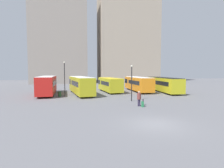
# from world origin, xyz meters

# --- Properties ---
(ground_plane) EXTENTS (160.00, 160.00, 0.00)m
(ground_plane) POSITION_xyz_m (0.00, 0.00, 0.00)
(ground_plane) COLOR slate
(building_block_left) EXTENTS (18.36, 15.05, 34.88)m
(building_block_left) POSITION_xyz_m (-11.58, 53.82, 17.44)
(building_block_left) COLOR gray
(building_block_left) RESTS_ON ground_plane
(building_block_right) EXTENTS (21.40, 14.45, 44.60)m
(building_block_right) POSITION_xyz_m (13.11, 53.82, 22.30)
(building_block_right) COLOR tan
(building_block_right) RESTS_ON ground_plane
(bus_0) EXTENTS (3.13, 10.54, 3.19)m
(bus_0) POSITION_xyz_m (-10.90, 19.80, 1.73)
(bus_0) COLOR red
(bus_0) RESTS_ON ground_plane
(bus_1) EXTENTS (4.39, 12.18, 3.08)m
(bus_1) POSITION_xyz_m (-5.21, 19.50, 1.68)
(bus_1) COLOR gold
(bus_1) RESTS_ON ground_plane
(bus_2) EXTENTS (3.50, 9.28, 2.75)m
(bus_2) POSITION_xyz_m (0.50, 21.84, 1.49)
(bus_2) COLOR gold
(bus_2) RESTS_ON ground_plane
(bus_3) EXTENTS (2.72, 11.09, 2.90)m
(bus_3) POSITION_xyz_m (6.38, 21.90, 1.59)
(bus_3) COLOR orange
(bus_3) RESTS_ON ground_plane
(bus_4) EXTENTS (3.46, 12.33, 2.84)m
(bus_4) POSITION_xyz_m (10.90, 19.74, 1.56)
(bus_4) COLOR gold
(bus_4) RESTS_ON ground_plane
(traveler) EXTENTS (0.47, 0.47, 1.76)m
(traveler) POSITION_xyz_m (1.15, 6.83, 1.04)
(traveler) COLOR #382D4C
(traveler) RESTS_ON ground_plane
(suitcase) EXTENTS (0.20, 0.33, 0.91)m
(suitcase) POSITION_xyz_m (1.42, 6.38, 0.32)
(suitcase) COLOR #28844C
(suitcase) RESTS_ON ground_plane
(lamp_post_0) EXTENTS (0.28, 0.28, 5.61)m
(lamp_post_0) POSITION_xyz_m (-7.80, 17.52, 3.31)
(lamp_post_0) COLOR black
(lamp_post_0) RESTS_ON ground_plane
(lamp_post_1) EXTENTS (0.28, 0.28, 4.83)m
(lamp_post_1) POSITION_xyz_m (1.39, 10.37, 2.90)
(lamp_post_1) COLOR black
(lamp_post_1) RESTS_ON ground_plane
(trash_bin) EXTENTS (0.52, 0.52, 0.85)m
(trash_bin) POSITION_xyz_m (-8.58, 16.60, 0.42)
(trash_bin) COLOR #285633
(trash_bin) RESTS_ON ground_plane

